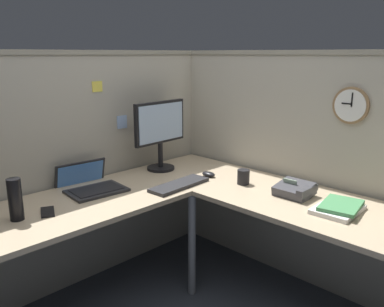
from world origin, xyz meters
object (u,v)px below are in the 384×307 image
(laptop, at_px, (89,184))
(keyboard, at_px, (179,185))
(monitor, at_px, (160,130))
(computer_mouse, at_px, (209,174))
(wall_clock, at_px, (351,105))
(cell_phone, at_px, (48,212))
(coffee_mug, at_px, (244,177))
(book_stack, at_px, (339,208))
(office_phone, at_px, (295,190))
(thermos_flask, at_px, (15,199))

(laptop, relative_size, keyboard, 0.95)
(monitor, distance_m, computer_mouse, 0.47)
(computer_mouse, relative_size, wall_clock, 0.47)
(laptop, relative_size, cell_phone, 2.84)
(keyboard, bearing_deg, coffee_mug, -41.78)
(laptop, xyz_separation_m, book_stack, (0.74, -1.30, -0.00))
(keyboard, bearing_deg, computer_mouse, -1.31)
(laptop, bearing_deg, coffee_mug, -40.65)
(laptop, distance_m, office_phone, 1.27)
(laptop, bearing_deg, book_stack, -60.31)
(cell_phone, distance_m, coffee_mug, 1.21)
(monitor, xyz_separation_m, computer_mouse, (0.11, -0.37, -0.28))
(thermos_flask, xyz_separation_m, office_phone, (1.31, -0.83, -0.07))
(keyboard, xyz_separation_m, computer_mouse, (0.29, 0.01, 0.01))
(coffee_mug, bearing_deg, computer_mouse, 98.37)
(keyboard, bearing_deg, office_phone, -62.92)
(office_phone, bearing_deg, coffee_mug, 95.29)
(office_phone, xyz_separation_m, wall_clock, (0.31, -0.16, 0.49))
(coffee_mug, xyz_separation_m, wall_clock, (0.34, -0.51, 0.48))
(book_stack, bearing_deg, computer_mouse, 91.78)
(book_stack, bearing_deg, wall_clock, 21.21)
(book_stack, bearing_deg, laptop, 119.69)
(coffee_mug, bearing_deg, office_phone, -84.71)
(monitor, height_order, wall_clock, wall_clock)
(keyboard, distance_m, book_stack, 0.97)
(book_stack, relative_size, wall_clock, 1.38)
(laptop, distance_m, thermos_flask, 0.56)
(cell_phone, bearing_deg, office_phone, -10.43)
(thermos_flask, relative_size, coffee_mug, 2.29)
(computer_mouse, distance_m, office_phone, 0.64)
(monitor, bearing_deg, book_stack, -83.67)
(laptop, height_order, wall_clock, wall_clock)
(wall_clock, bearing_deg, computer_mouse, 115.83)
(office_phone, distance_m, book_stack, 0.30)
(keyboard, distance_m, office_phone, 0.72)
(coffee_mug, bearing_deg, laptop, 139.35)
(thermos_flask, bearing_deg, coffee_mug, -20.36)
(keyboard, distance_m, cell_phone, 0.82)
(thermos_flask, bearing_deg, keyboard, -12.52)
(book_stack, bearing_deg, office_phone, 81.33)
(thermos_flask, xyz_separation_m, book_stack, (1.26, -1.12, -0.09))
(computer_mouse, height_order, thermos_flask, thermos_flask)
(laptop, relative_size, computer_mouse, 3.94)
(wall_clock, bearing_deg, book_stack, -158.79)
(computer_mouse, xyz_separation_m, cell_phone, (-1.08, 0.18, -0.01))
(monitor, xyz_separation_m, keyboard, (-0.17, -0.38, -0.28))
(book_stack, bearing_deg, keyboard, 109.14)
(cell_phone, bearing_deg, keyboard, 11.29)
(monitor, height_order, thermos_flask, monitor)
(monitor, relative_size, office_phone, 2.43)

